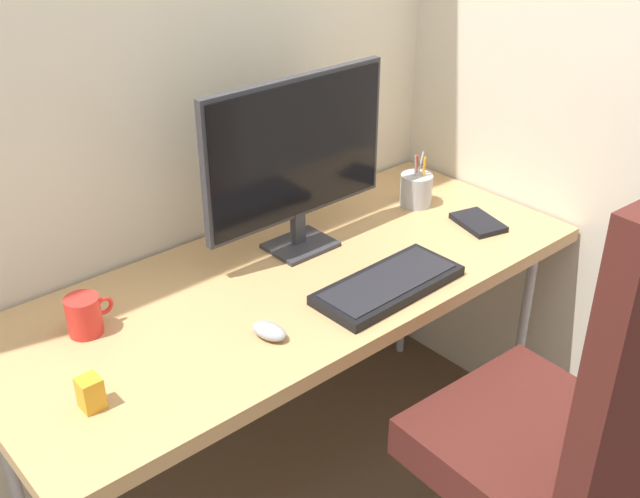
{
  "coord_description": "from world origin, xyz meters",
  "views": [
    {
      "loc": [
        -1.08,
        -1.35,
        1.78
      ],
      "look_at": [
        0.04,
        -0.07,
        0.84
      ],
      "focal_mm": 42.73,
      "sensor_mm": 36.0,
      "label": 1
    }
  ],
  "objects_px": {
    "pen_holder": "(416,189)",
    "notebook": "(478,223)",
    "office_chair": "(578,417)",
    "monitor": "(297,155)",
    "keyboard": "(388,285)",
    "desk_clamp_accessory": "(91,393)",
    "coffee_mug": "(85,315)",
    "mouse": "(269,331)"
  },
  "relations": [
    {
      "from": "mouse",
      "to": "notebook",
      "type": "distance_m",
      "value": 0.82
    },
    {
      "from": "coffee_mug",
      "to": "desk_clamp_accessory",
      "type": "distance_m",
      "value": 0.28
    },
    {
      "from": "monitor",
      "to": "pen_holder",
      "type": "height_order",
      "value": "monitor"
    },
    {
      "from": "office_chair",
      "to": "desk_clamp_accessory",
      "type": "height_order",
      "value": "office_chair"
    },
    {
      "from": "pen_holder",
      "to": "notebook",
      "type": "bearing_deg",
      "value": -80.69
    },
    {
      "from": "mouse",
      "to": "monitor",
      "type": "bearing_deg",
      "value": 30.37
    },
    {
      "from": "keyboard",
      "to": "monitor",
      "type": "bearing_deg",
      "value": 94.36
    },
    {
      "from": "monitor",
      "to": "keyboard",
      "type": "distance_m",
      "value": 0.42
    },
    {
      "from": "keyboard",
      "to": "pen_holder",
      "type": "distance_m",
      "value": 0.52
    },
    {
      "from": "office_chair",
      "to": "desk_clamp_accessory",
      "type": "bearing_deg",
      "value": 144.39
    },
    {
      "from": "keyboard",
      "to": "mouse",
      "type": "height_order",
      "value": "mouse"
    },
    {
      "from": "notebook",
      "to": "desk_clamp_accessory",
      "type": "distance_m",
      "value": 1.24
    },
    {
      "from": "pen_holder",
      "to": "desk_clamp_accessory",
      "type": "distance_m",
      "value": 1.23
    },
    {
      "from": "keyboard",
      "to": "notebook",
      "type": "distance_m",
      "value": 0.47
    },
    {
      "from": "office_chair",
      "to": "mouse",
      "type": "bearing_deg",
      "value": 127.13
    },
    {
      "from": "office_chair",
      "to": "notebook",
      "type": "xyz_separation_m",
      "value": [
        0.39,
        0.61,
        0.12
      ]
    },
    {
      "from": "monitor",
      "to": "notebook",
      "type": "xyz_separation_m",
      "value": [
        0.49,
        -0.25,
        -0.27
      ]
    },
    {
      "from": "office_chair",
      "to": "desk_clamp_accessory",
      "type": "xyz_separation_m",
      "value": [
        -0.85,
        0.61,
        0.15
      ]
    },
    {
      "from": "desk_clamp_accessory",
      "to": "notebook",
      "type": "bearing_deg",
      "value": -0.04
    },
    {
      "from": "pen_holder",
      "to": "keyboard",
      "type": "bearing_deg",
      "value": -144.98
    },
    {
      "from": "mouse",
      "to": "desk_clamp_accessory",
      "type": "xyz_separation_m",
      "value": [
        -0.42,
        0.04,
        0.02
      ]
    },
    {
      "from": "monitor",
      "to": "pen_holder",
      "type": "xyz_separation_m",
      "value": [
        0.45,
        -0.03,
        -0.23
      ]
    },
    {
      "from": "pen_holder",
      "to": "notebook",
      "type": "xyz_separation_m",
      "value": [
        0.04,
        -0.22,
        -0.04
      ]
    },
    {
      "from": "office_chair",
      "to": "monitor",
      "type": "bearing_deg",
      "value": 96.4
    },
    {
      "from": "monitor",
      "to": "office_chair",
      "type": "bearing_deg",
      "value": -83.6
    },
    {
      "from": "desk_clamp_accessory",
      "to": "keyboard",
      "type": "bearing_deg",
      "value": -5.72
    },
    {
      "from": "office_chair",
      "to": "mouse",
      "type": "xyz_separation_m",
      "value": [
        -0.43,
        0.57,
        0.13
      ]
    },
    {
      "from": "mouse",
      "to": "pen_holder",
      "type": "bearing_deg",
      "value": 7.28
    },
    {
      "from": "keyboard",
      "to": "pen_holder",
      "type": "xyz_separation_m",
      "value": [
        0.43,
        0.3,
        0.04
      ]
    },
    {
      "from": "pen_holder",
      "to": "mouse",
      "type": "bearing_deg",
      "value": -161.45
    },
    {
      "from": "pen_holder",
      "to": "desk_clamp_accessory",
      "type": "bearing_deg",
      "value": -169.68
    },
    {
      "from": "pen_holder",
      "to": "coffee_mug",
      "type": "height_order",
      "value": "pen_holder"
    },
    {
      "from": "office_chair",
      "to": "notebook",
      "type": "bearing_deg",
      "value": 57.42
    },
    {
      "from": "monitor",
      "to": "notebook",
      "type": "relative_size",
      "value": 3.76
    },
    {
      "from": "mouse",
      "to": "pen_holder",
      "type": "height_order",
      "value": "pen_holder"
    },
    {
      "from": "pen_holder",
      "to": "notebook",
      "type": "height_order",
      "value": "pen_holder"
    },
    {
      "from": "mouse",
      "to": "desk_clamp_accessory",
      "type": "bearing_deg",
      "value": 162.91
    },
    {
      "from": "pen_holder",
      "to": "monitor",
      "type": "bearing_deg",
      "value": 175.81
    },
    {
      "from": "monitor",
      "to": "keyboard",
      "type": "height_order",
      "value": "monitor"
    },
    {
      "from": "desk_clamp_accessory",
      "to": "coffee_mug",
      "type": "bearing_deg",
      "value": 66.23
    },
    {
      "from": "keyboard",
      "to": "mouse",
      "type": "distance_m",
      "value": 0.36
    },
    {
      "from": "office_chair",
      "to": "keyboard",
      "type": "bearing_deg",
      "value": 97.66
    }
  ]
}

